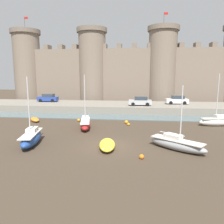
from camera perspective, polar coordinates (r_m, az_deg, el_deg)
The scene contains 17 objects.
ground_plane at distance 21.19m, azimuth -0.77°, elevation -8.91°, with size 160.00×160.00×0.00m, color #423528.
water_channel at distance 35.31m, azimuth 2.29°, elevation -1.36°, with size 80.00×4.50×0.10m, color slate.
quay_road at distance 42.34m, azimuth 3.04°, elevation 1.29°, with size 60.89×10.00×1.33m, color gray.
castle at distance 52.10m, azimuth 3.83°, elevation 10.86°, with size 55.93×7.04×20.51m.
rowboat_near_channel_right at distance 34.21m, azimuth -19.52°, elevation -1.82°, with size 2.61×2.96×0.58m.
sailboat_midflat_right at distance 28.18m, azimuth -6.98°, elevation -3.00°, with size 2.32×5.49×6.82m.
sailboat_midflat_centre at distance 22.83m, azimuth -20.28°, elevation -6.37°, with size 2.28×5.24×6.60m.
sailboat_foreground_right at distance 20.85m, azimuth 16.53°, elevation -7.96°, with size 5.21×4.42×5.88m.
rowboat_midflat_left at distance 20.54m, azimuth -1.27°, elevation -8.50°, with size 1.91×3.88×0.66m.
sailboat_foreground_centre at distance 32.59m, azimuth 25.90°, elevation -2.19°, with size 5.11×1.97×6.98m.
mooring_buoy_near_shore at distance 32.48m, azimuth -8.69°, elevation -2.12°, with size 0.43×0.43×0.43m, color orange.
mooring_buoy_near_channel at distance 30.71m, azimuth 3.79°, elevation -2.64°, with size 0.50×0.50×0.50m, color orange.
mooring_buoy_mid_mud at distance 18.21m, azimuth 7.75°, elevation -11.49°, with size 0.39×0.39×0.39m, color orange.
mooring_buoy_off_centre at distance 29.65m, azimuth 4.33°, elevation -3.21°, with size 0.37×0.37×0.37m, color orange.
car_quay_centre_east at distance 39.94m, azimuth 7.39°, elevation 2.81°, with size 4.15×1.99×1.62m.
car_quay_west at distance 47.42m, azimuth -16.38°, elevation 3.55°, with size 4.15×1.99×1.62m.
car_quay_east at distance 43.46m, azimuth 16.64°, elevation 3.03°, with size 4.15×1.99×1.62m.
Camera 1 is at (2.60, -19.94, 6.69)m, focal length 35.00 mm.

